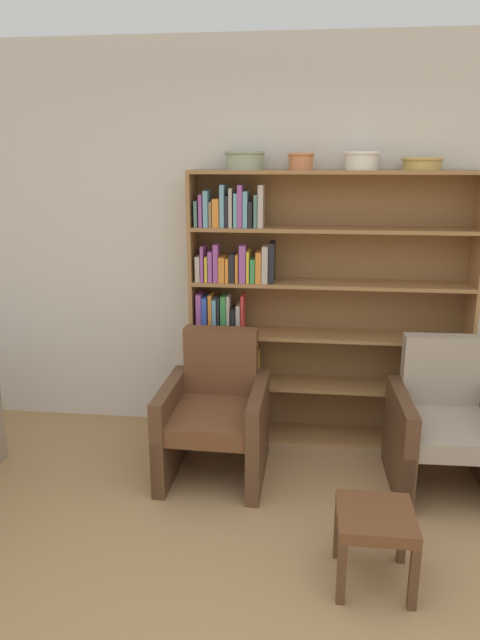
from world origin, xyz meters
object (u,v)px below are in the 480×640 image
at_px(armchair_leather, 215,414).
at_px(armchair_cushioned, 446,426).
at_px(bowl_brass, 362,160).
at_px(bowl_copper, 422,163).
at_px(bowl_slate, 245,159).
at_px(bowl_stoneware, 301,160).
at_px(bookshelf, 300,309).
at_px(footstool, 375,525).

height_order(armchair_leather, armchair_cushioned, same).
bearing_deg(bowl_brass, armchair_leather, -147.47).
bearing_deg(bowl_copper, bowl_slate, 180.00).
height_order(bowl_copper, armchair_cushioned, bowl_copper).
bearing_deg(bowl_stoneware, armchair_leather, -131.25).
bearing_deg(armchair_cushioned, bowl_copper, -75.02).
bearing_deg(bowl_copper, armchair_cushioned, -73.64).
bearing_deg(bookshelf, bowl_slate, -177.91).
bearing_deg(bowl_copper, armchair_leather, -156.01).
height_order(bowl_copper, armchair_leather, bowl_copper).
bearing_deg(bookshelf, armchair_cushioned, -32.16).
distance_m(armchair_leather, armchair_cushioned, 1.42).
bearing_deg(armchair_leather, footstool, 135.44).
relative_size(bookshelf, armchair_cushioned, 2.12).
distance_m(bookshelf, armchair_leather, 0.95).
height_order(bowl_brass, bowl_copper, bowl_brass).
relative_size(bookshelf, bowl_brass, 8.29).
relative_size(bowl_brass, footstool, 0.61).
height_order(bowl_stoneware, bowl_brass, bowl_brass).
distance_m(bowl_slate, bowl_brass, 0.75).
distance_m(bookshelf, bowl_slate, 1.07).
distance_m(bookshelf, bowl_brass, 1.06).
bearing_deg(bowl_slate, footstool, -62.30).
distance_m(bookshelf, bowl_stoneware, 1.00).
relative_size(bowl_slate, bowl_brass, 1.17).
height_order(bowl_copper, footstool, bowl_copper).
bearing_deg(bowl_stoneware, bookshelf, 37.32).
bearing_deg(armchair_leather, bookshelf, -130.37).
bearing_deg(bowl_brass, bowl_stoneware, 180.00).
bearing_deg(bowl_slate, armchair_cushioned, -23.30).
height_order(bowl_stoneware, bowl_copper, bowl_stoneware).
bearing_deg(footstool, armchair_cushioned, 60.92).
distance_m(bowl_slate, bowl_stoneware, 0.37).
xyz_separation_m(bowl_copper, footstool, (-0.35, -1.48, -1.63)).
xyz_separation_m(bowl_slate, bowl_brass, (0.75, 0.00, -0.00)).
distance_m(bowl_brass, bowl_copper, 0.38).
bearing_deg(armchair_cushioned, armchair_leather, -1.38).
height_order(bowl_slate, bowl_brass, bowl_slate).
relative_size(bowl_copper, armchair_leather, 0.29).
bearing_deg(armchair_cushioned, bowl_slate, -24.68).
xyz_separation_m(bowl_copper, armchair_leather, (-1.25, -0.56, -1.54)).
height_order(bowl_slate, bowl_copper, bowl_slate).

